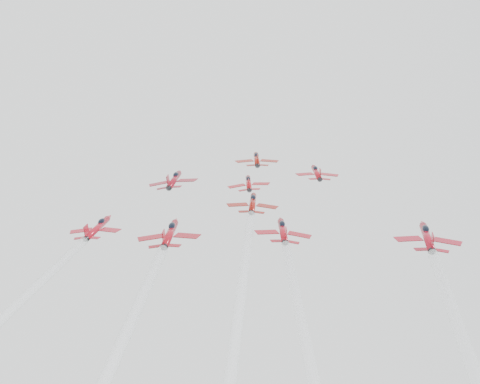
{
  "coord_description": "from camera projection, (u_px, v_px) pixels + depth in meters",
  "views": [
    {
      "loc": [
        8.6,
        -119.45,
        119.36
      ],
      "look_at": [
        0.0,
        2.0,
        156.04
      ],
      "focal_mm": 50.0,
      "sensor_mm": 36.0,
      "label": 1
    }
  ],
  "objects": [
    {
      "name": "jet_row2_left",
      "position": [
        174.0,
        179.0,
        139.01
      ],
      "size": [
        10.4,
        13.04,
        9.21
      ],
      "rotation": [
        0.59,
        -0.07,
        -0.09
      ],
      "color": "maroon"
    },
    {
      "name": "jet_center",
      "position": [
        237.0,
        325.0,
        78.44
      ],
      "size": [
        9.43,
        85.69,
        58.39
      ],
      "rotation": [
        0.59,
        0.06,
        0.04
      ],
      "color": "maroon"
    },
    {
      "name": "jet_row2_right",
      "position": [
        317.0,
        172.0,
        139.95
      ],
      "size": [
        9.06,
        11.36,
        8.03
      ],
      "rotation": [
        0.59,
        0.01,
        0.11
      ],
      "color": "#B1101C"
    },
    {
      "name": "jet_lead",
      "position": [
        257.0,
        159.0,
        152.7
      ],
      "size": [
        9.94,
        12.46,
        8.8
      ],
      "rotation": [
        0.59,
        -0.01,
        0.08
      ],
      "color": "#9D180E"
    },
    {
      "name": "jet_row2_center",
      "position": [
        249.0,
        183.0,
        134.56
      ],
      "size": [
        8.59,
        10.76,
        7.61
      ],
      "rotation": [
        0.59,
        -0.09,
        0.03
      ],
      "color": "#B31117"
    }
  ]
}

